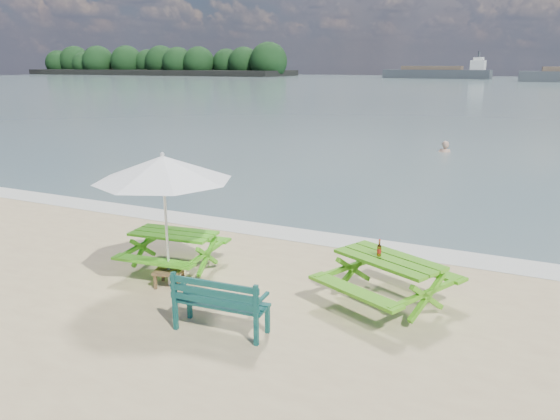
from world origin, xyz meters
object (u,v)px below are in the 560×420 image
at_px(patio_umbrella, 163,168).
at_px(picnic_table_left, 174,252).
at_px(picnic_table_right, 388,283).
at_px(side_table, 169,277).
at_px(beer_bottle, 379,251).
at_px(swimmer, 444,161).
at_px(park_bench, 221,314).

bearing_deg(patio_umbrella, picnic_table_left, 118.54).
height_order(picnic_table_right, side_table, picnic_table_right).
bearing_deg(picnic_table_left, picnic_table_right, 2.80).
bearing_deg(beer_bottle, picnic_table_left, -176.81).
distance_m(picnic_table_right, swimmer, 16.13).
xyz_separation_m(picnic_table_left, swimmer, (2.11, 16.21, -0.72)).
bearing_deg(beer_bottle, side_table, -165.96).
bearing_deg(patio_umbrella, side_table, -116.57).
bearing_deg(swimmer, patio_umbrella, -96.00).
xyz_separation_m(picnic_table_right, swimmer, (-1.76, 16.02, -0.76)).
bearing_deg(picnic_table_right, side_table, -166.86).
relative_size(picnic_table_left, beer_bottle, 6.93).
xyz_separation_m(picnic_table_right, park_bench, (-1.88, -1.83, -0.12)).
xyz_separation_m(picnic_table_right, beer_bottle, (-0.17, 0.02, 0.49)).
bearing_deg(beer_bottle, park_bench, -132.88).
relative_size(picnic_table_right, side_table, 4.15).
bearing_deg(park_bench, side_table, 148.66).
height_order(side_table, patio_umbrella, patio_umbrella).
relative_size(park_bench, swimmer, 0.80).
bearing_deg(park_bench, picnic_table_left, 140.59).
xyz_separation_m(park_bench, side_table, (-1.65, 1.01, -0.10)).
height_order(picnic_table_left, side_table, picnic_table_left).
xyz_separation_m(picnic_table_left, beer_bottle, (3.71, 0.21, 0.53)).
height_order(picnic_table_right, patio_umbrella, patio_umbrella).
bearing_deg(picnic_table_right, park_bench, -135.79).
xyz_separation_m(park_bench, patio_umbrella, (-1.65, 1.01, 1.77)).
distance_m(picnic_table_right, side_table, 3.64).
bearing_deg(patio_umbrella, park_bench, -31.34).
distance_m(park_bench, swimmer, 17.86).
height_order(patio_umbrella, beer_bottle, patio_umbrella).
bearing_deg(picnic_table_left, patio_umbrella, -61.46).
bearing_deg(picnic_table_right, beer_bottle, 173.94).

